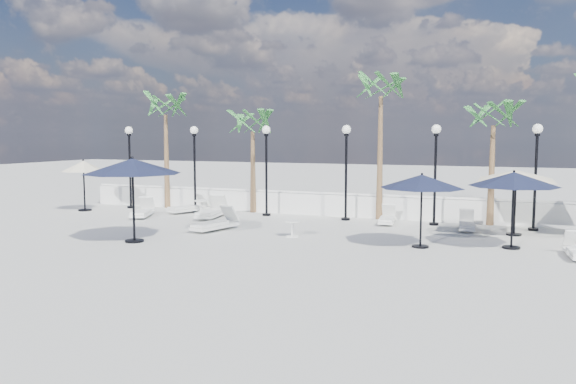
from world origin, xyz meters
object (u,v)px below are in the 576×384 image
(lounger_0, at_px, (212,212))
(parasol_navy_mid, at_px, (422,182))
(parasol_cream_small, at_px, (83,167))
(lounger_4, at_px, (467,224))
(lounger_1, at_px, (215,224))
(lounger_2, at_px, (143,212))
(lounger_3, at_px, (189,207))
(parasol_cream_sq_b, at_px, (516,170))
(parasol_navy_right, at_px, (514,180))
(parasol_navy_left, at_px, (132,167))
(lounger_5, at_px, (387,218))

(lounger_0, xyz_separation_m, parasol_navy_mid, (8.98, -3.10, 1.75))
(parasol_navy_mid, relative_size, parasol_cream_small, 1.09)
(lounger_0, distance_m, lounger_4, 10.12)
(lounger_1, height_order, lounger_2, lounger_1)
(lounger_3, bearing_deg, parasol_cream_sq_b, 19.56)
(parasol_navy_mid, height_order, parasol_cream_small, parasol_cream_small)
(parasol_navy_mid, bearing_deg, lounger_3, 158.88)
(parasol_navy_right, bearing_deg, lounger_4, 116.51)
(parasol_navy_mid, bearing_deg, parasol_navy_left, -164.35)
(lounger_1, relative_size, parasol_cream_sq_b, 0.44)
(lounger_1, bearing_deg, parasol_navy_right, 17.73)
(lounger_4, bearing_deg, lounger_0, 179.40)
(parasol_navy_left, relative_size, parasol_navy_right, 1.17)
(lounger_1, xyz_separation_m, lounger_5, (5.49, 3.80, -0.04))
(lounger_1, distance_m, lounger_5, 6.68)
(parasol_cream_sq_b, bearing_deg, parasol_navy_mid, -129.32)
(parasol_navy_right, bearing_deg, parasol_cream_sq_b, 87.66)
(parasol_navy_right, height_order, parasol_cream_sq_b, parasol_cream_sq_b)
(parasol_navy_mid, bearing_deg, lounger_4, 73.75)
(parasol_navy_right, distance_m, parasol_cream_sq_b, 2.47)
(lounger_4, bearing_deg, parasol_cream_sq_b, -22.72)
(lounger_1, xyz_separation_m, parasol_cream_sq_b, (10.06, 2.88, 1.99))
(lounger_2, height_order, parasol_cream_small, parasol_cream_small)
(parasol_navy_left, bearing_deg, lounger_3, 106.65)
(parasol_navy_left, xyz_separation_m, parasol_cream_small, (-6.75, 5.45, -0.42))
(parasol_navy_right, relative_size, parasol_cream_small, 1.13)
(lounger_1, bearing_deg, lounger_5, 50.08)
(lounger_2, xyz_separation_m, lounger_4, (12.91, 1.58, -0.03))
(lounger_1, xyz_separation_m, lounger_3, (-3.35, 3.71, -0.01))
(lounger_0, height_order, lounger_5, lounger_0)
(lounger_4, xyz_separation_m, parasol_navy_mid, (-1.11, -3.82, 1.81))
(lounger_5, height_order, parasol_navy_right, parasol_navy_right)
(lounger_1, height_order, parasol_cream_sq_b, parasol_cream_sq_b)
(lounger_4, bearing_deg, lounger_1, -162.82)
(parasol_cream_sq_b, bearing_deg, lounger_0, -179.02)
(lounger_0, bearing_deg, parasol_cream_sq_b, -7.10)
(lounger_0, height_order, parasol_navy_left, parasol_navy_left)
(lounger_3, bearing_deg, lounger_0, -7.75)
(lounger_0, relative_size, lounger_4, 1.31)
(lounger_3, height_order, parasol_cream_small, parasol_cream_small)
(parasol_cream_sq_b, bearing_deg, parasol_navy_right, -92.34)
(parasol_cream_sq_b, bearing_deg, parasol_navy_left, -153.33)
(parasol_navy_right, bearing_deg, parasol_cream_small, 173.16)
(lounger_2, bearing_deg, lounger_0, -4.41)
(lounger_0, distance_m, lounger_2, 2.95)
(lounger_3, height_order, parasol_cream_sq_b, parasol_cream_sq_b)
(lounger_0, height_order, parasol_cream_small, parasol_cream_small)
(parasol_navy_left, relative_size, parasol_navy_mid, 1.22)
(lounger_2, bearing_deg, parasol_cream_small, 146.91)
(parasol_navy_left, distance_m, parasol_cream_sq_b, 12.81)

